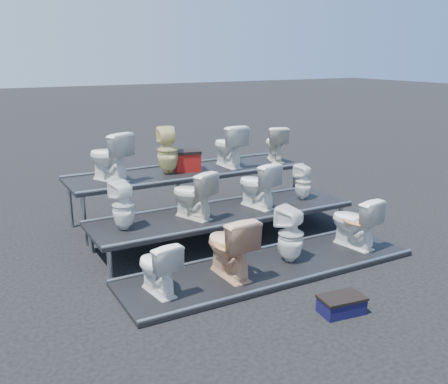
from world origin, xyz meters
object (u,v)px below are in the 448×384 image
toilet_3 (354,222)px  toilet_5 (193,194)px  toilet_0 (158,267)px  toilet_10 (228,145)px  toilet_2 (291,234)px  toilet_1 (230,246)px  toilet_7 (303,182)px  toilet_8 (109,156)px  red_crate (187,162)px  toilet_4 (123,206)px  toilet_6 (257,185)px  toilet_9 (168,150)px  toilet_11 (275,143)px  step_stool (341,306)px

toilet_3 → toilet_5: toilet_5 is taller
toilet_0 → toilet_10: toilet_10 is taller
toilet_2 → toilet_5: 1.61m
toilet_1 → toilet_7: toilet_7 is taller
toilet_8 → red_crate: (1.39, 0.04, -0.24)m
toilet_4 → toilet_8: size_ratio=0.87×
toilet_2 → toilet_7: size_ratio=1.31×
toilet_0 → red_crate: size_ratio=1.54×
toilet_6 → toilet_7: 0.93m
toilet_9 → toilet_7: bearing=159.3°
toilet_1 → toilet_4: bearing=-55.0°
toilet_4 → toilet_11: (3.45, 1.30, 0.39)m
toilet_6 → toilet_8: 2.44m
step_stool → toilet_4: bearing=129.2°
toilet_11 → toilet_7: bearing=96.7°
step_stool → toilet_10: bearing=86.6°
toilet_0 → toilet_2: toilet_2 is taller
toilet_8 → toilet_9: (1.02, 0.00, 0.00)m
toilet_0 → toilet_6: bearing=-157.8°
toilet_3 → toilet_4: bearing=-31.4°
toilet_10 → red_crate: size_ratio=1.76×
toilet_3 → toilet_6: size_ratio=1.04×
toilet_4 → toilet_11: 3.71m
toilet_11 → toilet_10: bearing=19.9°
toilet_2 → toilet_9: toilet_9 is taller
toilet_0 → toilet_4: size_ratio=0.97×
toilet_7 → toilet_9: size_ratio=0.75×
toilet_10 → toilet_11: toilet_10 is taller
toilet_7 → red_crate: (-1.55, 1.34, 0.26)m
toilet_11 → toilet_8: bearing=19.9°
toilet_9 → red_crate: 0.45m
toilet_0 → toilet_7: size_ratio=1.12×
toilet_2 → toilet_11: (1.51, 2.60, 0.74)m
toilet_7 → red_crate: bearing=-55.3°
toilet_7 → step_stool: 3.13m
toilet_8 → toilet_3: bearing=113.3°
toilet_7 → step_stool: toilet_7 is taller
toilet_3 → toilet_5: bearing=-41.3°
toilet_2 → toilet_6: 1.38m
toilet_0 → toilet_2: 1.96m
toilet_2 → toilet_10: (0.48, 2.60, 0.79)m
toilet_2 → toilet_6: (0.28, 1.30, 0.38)m
toilet_6 → red_crate: size_ratio=1.71×
toilet_3 → red_crate: 3.10m
toilet_8 → red_crate: 1.42m
toilet_1 → toilet_4: size_ratio=1.19×
toilet_9 → step_stool: (0.44, -3.98, -1.17)m
toilet_2 → toilet_6: toilet_6 is taller
toilet_0 → red_crate: red_crate is taller
toilet_1 → red_crate: size_ratio=1.91×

